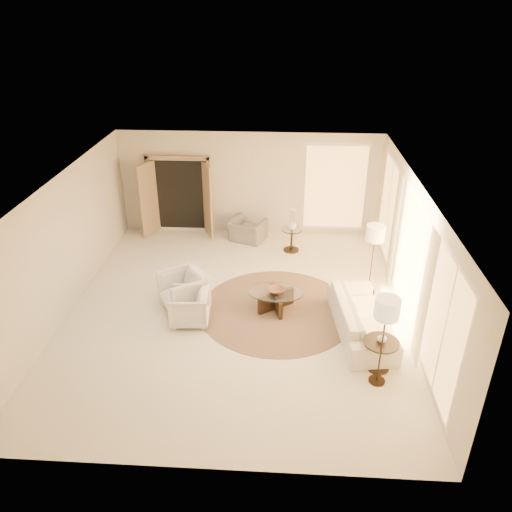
# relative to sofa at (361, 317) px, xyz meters

# --- Properties ---
(room) EXTENTS (7.04, 8.04, 2.83)m
(room) POSITION_rel_sofa_xyz_m (-2.53, 0.61, 1.05)
(room) COLOR white
(room) RESTS_ON ground
(windows_right) EXTENTS (0.10, 6.40, 2.40)m
(windows_right) POSITION_rel_sofa_xyz_m (0.92, 0.71, 1.01)
(windows_right) COLOR #FFBC66
(windows_right) RESTS_ON room
(window_back_corner) EXTENTS (1.70, 0.10, 2.40)m
(window_back_corner) POSITION_rel_sofa_xyz_m (-0.23, 4.56, 1.01)
(window_back_corner) COLOR #FFBC66
(window_back_corner) RESTS_ON room
(curtains_right) EXTENTS (0.06, 5.20, 2.60)m
(curtains_right) POSITION_rel_sofa_xyz_m (0.87, 1.61, 0.96)
(curtains_right) COLOR #C2B389
(curtains_right) RESTS_ON room
(french_doors) EXTENTS (1.95, 0.66, 2.16)m
(french_doors) POSITION_rel_sofa_xyz_m (-4.43, 4.43, 0.72)
(french_doors) COLOR #A2855F
(french_doors) RESTS_ON room
(area_rug) EXTENTS (4.31, 4.31, 0.01)m
(area_rug) POSITION_rel_sofa_xyz_m (-1.66, 0.68, -0.34)
(area_rug) COLOR #442F21
(area_rug) RESTS_ON room
(sofa) EXTENTS (1.17, 2.44, 0.69)m
(sofa) POSITION_rel_sofa_xyz_m (0.00, 0.00, 0.00)
(sofa) COLOR white
(sofa) RESTS_ON room
(armchair_left) EXTENTS (1.15, 1.17, 0.89)m
(armchair_left) POSITION_rel_sofa_xyz_m (-3.65, 0.68, 0.10)
(armchair_left) COLOR white
(armchair_left) RESTS_ON room
(armchair_right) EXTENTS (0.75, 0.79, 0.77)m
(armchair_right) POSITION_rel_sofa_xyz_m (-3.42, 0.15, 0.04)
(armchair_right) COLOR white
(armchair_right) RESTS_ON room
(accent_chair) EXTENTS (1.05, 0.87, 0.79)m
(accent_chair) POSITION_rel_sofa_xyz_m (-2.55, 4.01, 0.05)
(accent_chair) COLOR gray
(accent_chair) RESTS_ON room
(coffee_table) EXTENTS (1.50, 1.50, 0.43)m
(coffee_table) POSITION_rel_sofa_xyz_m (-1.69, 0.71, -0.07)
(coffee_table) COLOR black
(coffee_table) RESTS_ON room
(end_table) EXTENTS (0.63, 0.63, 0.59)m
(end_table) POSITION_rel_sofa_xyz_m (0.19, -1.09, 0.06)
(end_table) COLOR black
(end_table) RESTS_ON room
(side_table) EXTENTS (0.53, 0.53, 0.61)m
(side_table) POSITION_rel_sofa_xyz_m (-1.36, 3.46, 0.03)
(side_table) COLOR #2E2217
(side_table) RESTS_ON room
(floor_lamp_near) EXTENTS (0.40, 0.40, 1.64)m
(floor_lamp_near) POSITION_rel_sofa_xyz_m (0.37, 1.50, 1.05)
(floor_lamp_near) COLOR #2E2217
(floor_lamp_near) RESTS_ON room
(floor_lamp_far) EXTENTS (0.41, 0.41, 1.69)m
(floor_lamp_far) POSITION_rel_sofa_xyz_m (0.12, -1.43, 1.09)
(floor_lamp_far) COLOR #2E2217
(floor_lamp_far) RESTS_ON room
(bowl) EXTENTS (0.46, 0.46, 0.09)m
(bowl) POSITION_rel_sofa_xyz_m (-1.69, 0.71, 0.13)
(bowl) COLOR brown
(bowl) RESTS_ON coffee_table
(end_vase) EXTENTS (0.19, 0.19, 0.17)m
(end_vase) POSITION_rel_sofa_xyz_m (0.19, -1.09, 0.33)
(end_vase) COLOR white
(end_vase) RESTS_ON end_table
(side_vase) EXTENTS (0.30, 0.30, 0.24)m
(side_vase) POSITION_rel_sofa_xyz_m (-1.36, 3.46, 0.39)
(side_vase) COLOR white
(side_vase) RESTS_ON side_table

